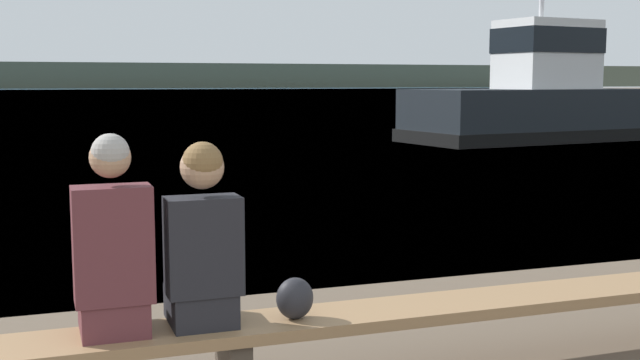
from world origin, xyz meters
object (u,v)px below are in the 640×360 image
Objects in this scene: bench_main at (233,336)px; person_left at (113,250)px; person_right at (202,245)px; tugboat_red at (538,103)px; shopping_bag at (295,298)px.

person_left is (-0.60, 0.01, 0.51)m from bench_main.
tugboat_red is at bearing 50.56° from person_right.
shopping_bag reaches higher than bench_main.
tugboat_red is at bearing 51.72° from shopping_bag.
person_left is at bearing 179.31° from bench_main.
person_right is 0.12× the size of tugboat_red.
bench_main is at bearing 132.94° from tugboat_red.
person_left reaches higher than person_right.
shopping_bag is (0.34, -0.02, 0.18)m from bench_main.
shopping_bag is 0.03× the size of tugboat_red.
bench_main is 0.79m from person_left.
tugboat_red reaches higher than shopping_bag.
bench_main is at bearing -2.62° from person_right.
bench_main is 0.38m from shopping_bag.
tugboat_red is (12.76, 15.51, 0.21)m from person_right.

